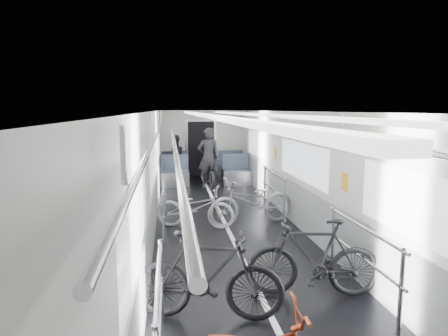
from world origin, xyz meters
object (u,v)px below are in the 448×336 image
at_px(bike_left_far, 195,207).
at_px(person_seated, 175,158).
at_px(bike_right_mid, 252,201).
at_px(bike_aisle, 209,173).
at_px(bike_right_near, 314,258).
at_px(bike_left_mid, 208,276).
at_px(person_standing, 208,157).

distance_m(bike_left_far, person_seated, 5.67).
distance_m(bike_right_mid, person_seated, 5.81).
bearing_deg(bike_right_mid, bike_aisle, 172.41).
height_order(bike_right_mid, bike_aisle, bike_right_mid).
height_order(bike_right_near, bike_right_mid, bike_right_near).
xyz_separation_m(bike_left_mid, bike_aisle, (0.82, 8.03, -0.08)).
height_order(bike_left_far, bike_right_near, bike_right_near).
relative_size(bike_left_mid, bike_aisle, 1.02).
xyz_separation_m(bike_left_mid, person_seated, (-0.24, 9.35, 0.25)).
height_order(bike_left_mid, person_standing, person_standing).
relative_size(bike_left_far, person_seated, 1.04).
distance_m(bike_aisle, person_seated, 1.73).
bearing_deg(bike_right_near, bike_left_mid, -63.99).
bearing_deg(bike_right_mid, person_seated, -178.60).
relative_size(bike_right_mid, person_standing, 1.02).
distance_m(bike_left_far, bike_right_near, 3.55).
bearing_deg(bike_left_mid, bike_right_mid, -6.18).
bearing_deg(person_seated, bike_right_mid, 86.45).
bearing_deg(bike_left_mid, bike_aisle, 7.13).
relative_size(bike_right_near, person_standing, 0.93).
relative_size(bike_left_mid, person_standing, 0.95).
relative_size(bike_right_near, bike_right_mid, 0.91).
height_order(bike_right_mid, person_seated, person_seated).
bearing_deg(bike_right_mid, person_standing, 172.60).
height_order(bike_left_mid, bike_right_near, bike_left_mid).
bearing_deg(bike_left_mid, person_seated, 14.45).
bearing_deg(bike_left_far, person_standing, 7.69).
xyz_separation_m(person_standing, person_seated, (-1.04, 1.27, -0.15)).
xyz_separation_m(bike_left_mid, bike_left_far, (0.09, 3.70, -0.10)).
distance_m(bike_left_mid, bike_aisle, 8.08).
distance_m(bike_left_mid, bike_right_mid, 3.99).
bearing_deg(bike_aisle, bike_left_mid, -99.90).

